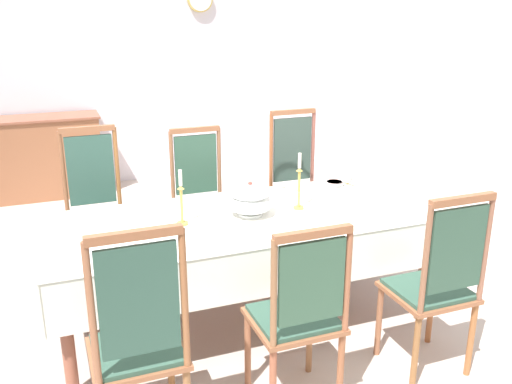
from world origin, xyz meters
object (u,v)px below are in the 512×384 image
bowl_near_left (128,253)px  bowl_near_right (334,183)px  soup_tureen (250,199)px  candlestick_west (181,203)px  chair_north_b (201,199)px  spoon_primary (107,258)px  candlestick_east (299,186)px  dining_table (243,227)px  spoon_secondary (344,182)px  chair_south_c (437,282)px  chair_north_c (297,184)px  chair_north_a (96,209)px  chair_south_b (299,313)px  chair_south_a (138,340)px  sideboard (35,158)px

bowl_near_left → bowl_near_right: size_ratio=1.26×
soup_tureen → candlestick_west: size_ratio=0.82×
chair_north_b → spoon_primary: size_ratio=6.57×
soup_tureen → candlestick_east: (0.34, 0.00, 0.05)m
dining_table → spoon_primary: 0.96m
candlestick_west → spoon_secondary: bearing=16.7°
dining_table → chair_south_c: (0.82, -0.91, -0.10)m
dining_table → chair_north_c: size_ratio=2.02×
chair_north_a → spoon_primary: chair_north_a is taller
candlestick_east → bowl_near_right: candlestick_east is taller
bowl_near_right → chair_south_b: bearing=-124.8°
chair_north_b → chair_north_a: bearing=-0.3°
dining_table → candlestick_west: 0.45m
chair_south_b → chair_south_a: bearing=-179.5°
chair_south_b → sideboard: 4.38m
soup_tureen → bowl_near_left: size_ratio=1.62×
chair_south_b → bowl_near_left: (-0.76, 0.55, 0.22)m
bowl_near_left → chair_north_a: bearing=92.5°
bowl_near_left → chair_south_c: bearing=-19.0°
chair_north_b → sideboard: 2.69m
chair_south_a → candlestick_west: chair_south_a is taller
dining_table → bowl_near_left: size_ratio=13.91×
candlestick_west → bowl_near_right: 1.33m
chair_south_a → spoon_secondary: bearing=36.3°
chair_north_c → sideboard: 3.16m
chair_south_a → chair_south_c: chair_south_a is taller
candlestick_east → bowl_near_right: size_ratio=2.71×
chair_north_b → sideboard: size_ratio=0.79×
dining_table → chair_south_a: 1.24m
chair_south_b → chair_north_c: size_ratio=0.87×
chair_north_b → bowl_near_left: size_ratio=6.40×
bowl_near_left → bowl_near_right: (1.66, 0.75, -0.01)m
chair_north_b → spoon_primary: chair_north_b is taller
chair_south_c → sideboard: (-2.08, 4.21, -0.12)m
dining_table → sideboard: (-1.26, 3.29, -0.23)m
chair_south_a → sideboard: chair_south_a is taller
bowl_near_left → bowl_near_right: bowl_near_left is taller
dining_table → chair_north_c: bearing=48.2°
chair_south_a → candlestick_west: bearing=64.3°
spoon_secondary → sideboard: (-2.23, 2.88, -0.31)m
chair_north_b → spoon_primary: 1.53m
bowl_near_right → spoon_primary: size_ratio=0.82×
chair_south_a → candlestick_east: size_ratio=3.08×
soup_tureen → chair_north_c: bearing=50.1°
chair_south_a → chair_north_b: (0.81, 1.83, -0.01)m
chair_south_b → spoon_primary: (-0.87, 0.57, 0.20)m
chair_north_c → spoon_secondary: (0.15, -0.51, 0.15)m
soup_tureen → spoon_secondary: (0.92, 0.41, -0.11)m
chair_north_b → sideboard: (-1.24, 2.38, -0.13)m
candlestick_west → candlestick_east: 0.79m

